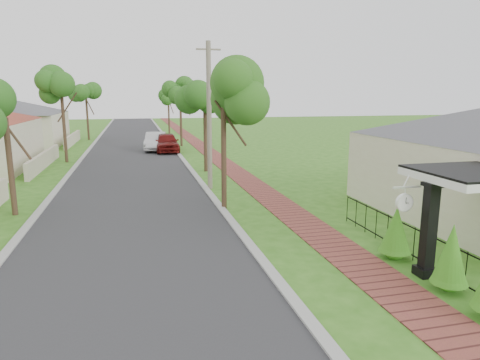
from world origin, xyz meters
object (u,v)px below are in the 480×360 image
object	(u,v)px
porch_post	(428,235)
near_tree	(223,97)
parked_car_white	(156,142)
parked_car_red	(167,142)
utility_pole	(209,116)
station_clock	(404,201)

from	to	relation	value
porch_post	near_tree	xyz separation A→B (m)	(-3.75, 8.00, 3.49)
porch_post	parked_car_white	world-z (taller)	porch_post
parked_car_red	parked_car_white	xyz separation A→B (m)	(-0.85, 1.23, -0.03)
porch_post	parked_car_red	world-z (taller)	porch_post
porch_post	near_tree	world-z (taller)	near_tree
porch_post	utility_pole	size ratio (longest dim) A/B	0.35
parked_car_red	parked_car_white	distance (m)	1.49
parked_car_red	utility_pole	size ratio (longest dim) A/B	0.64
parked_car_white	utility_pole	distance (m)	16.60
porch_post	utility_pole	xyz separation A→B (m)	(-3.65, 11.99, 2.56)
parked_car_white	station_clock	world-z (taller)	station_clock
parked_car_white	near_tree	world-z (taller)	near_tree
parked_car_white	station_clock	xyz separation A→B (m)	(5.05, -27.81, 1.19)
porch_post	station_clock	world-z (taller)	porch_post
parked_car_red	utility_pole	bearing A→B (deg)	-85.78
near_tree	utility_pole	xyz separation A→B (m)	(0.10, 3.99, -0.93)
porch_post	parked_car_red	distance (m)	27.40
near_tree	porch_post	bearing A→B (deg)	-64.89
near_tree	parked_car_red	bearing A→B (deg)	92.85
parked_car_red	near_tree	size ratio (longest dim) A/B	0.81
station_clock	near_tree	bearing A→B (deg)	113.17
utility_pole	parked_car_red	bearing A→B (deg)	93.99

